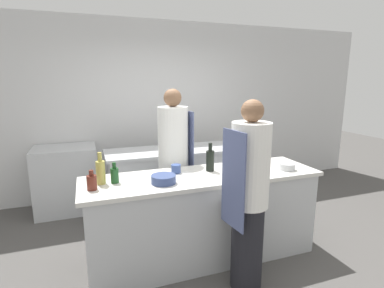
{
  "coord_description": "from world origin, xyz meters",
  "views": [
    {
      "loc": [
        -1.1,
        -2.72,
        1.87
      ],
      "look_at": [
        0.0,
        0.35,
        1.17
      ],
      "focal_mm": 28.0,
      "sensor_mm": 36.0,
      "label": 1
    }
  ],
  "objects": [
    {
      "name": "oven_range",
      "position": [
        -1.42,
        1.76,
        0.47
      ],
      "size": [
        0.85,
        0.64,
        0.94
      ],
      "color": "#B7BABC",
      "rests_on": "ground_plane"
    },
    {
      "name": "bottle_cooking_oil",
      "position": [
        -1.0,
        0.06,
        1.04
      ],
      "size": [
        0.09,
        0.09,
        0.3
      ],
      "color": "#B2A84C",
      "rests_on": "prep_counter"
    },
    {
      "name": "bottle_sauce",
      "position": [
        -0.88,
        0.05,
        1.0
      ],
      "size": [
        0.08,
        0.08,
        0.2
      ],
      "color": "#19471E",
      "rests_on": "prep_counter"
    },
    {
      "name": "bowl_prep_small",
      "position": [
        0.91,
        -0.15,
        0.96
      ],
      "size": [
        0.17,
        0.17,
        0.07
      ],
      "color": "#B7BABC",
      "rests_on": "prep_counter"
    },
    {
      "name": "bottle_vinegar",
      "position": [
        0.49,
        -0.05,
        1.01
      ],
      "size": [
        0.08,
        0.08,
        0.22
      ],
      "color": "silver",
      "rests_on": "prep_counter"
    },
    {
      "name": "prep_counter",
      "position": [
        0.0,
        0.0,
        0.46
      ],
      "size": [
        2.45,
        0.7,
        0.92
      ],
      "color": "#B7BABC",
      "rests_on": "ground_plane"
    },
    {
      "name": "bottle_olive_oil",
      "position": [
        -1.09,
        -0.07,
        0.99
      ],
      "size": [
        0.09,
        0.09,
        0.18
      ],
      "color": "#5B2319",
      "rests_on": "prep_counter"
    },
    {
      "name": "chef_at_prep_near",
      "position": [
        0.19,
        -0.58,
        0.86
      ],
      "size": [
        0.37,
        0.35,
        1.72
      ],
      "rotation": [
        0.0,
        0.0,
        1.71
      ],
      "color": "black",
      "rests_on": "ground_plane"
    },
    {
      "name": "bowl_mixing_large",
      "position": [
        -0.45,
        -0.12,
        0.96
      ],
      "size": [
        0.23,
        0.23,
        0.08
      ],
      "color": "navy",
      "rests_on": "prep_counter"
    },
    {
      "name": "pass_counter",
      "position": [
        0.15,
        1.21,
        0.46
      ],
      "size": [
        2.11,
        0.68,
        0.92
      ],
      "color": "#B7BABC",
      "rests_on": "ground_plane"
    },
    {
      "name": "ground_plane",
      "position": [
        0.0,
        0.0,
        0.0
      ],
      "size": [
        16.0,
        16.0,
        0.0
      ],
      "primitive_type": "plane",
      "color": "#4C4947"
    },
    {
      "name": "cup",
      "position": [
        -0.25,
        0.15,
        0.97
      ],
      "size": [
        0.1,
        0.1,
        0.09
      ],
      "color": "#33477F",
      "rests_on": "prep_counter"
    },
    {
      "name": "bottle_wine",
      "position": [
        0.11,
        0.1,
        1.04
      ],
      "size": [
        0.09,
        0.09,
        0.3
      ],
      "color": "black",
      "rests_on": "prep_counter"
    },
    {
      "name": "wall_back",
      "position": [
        0.0,
        2.13,
        1.4
      ],
      "size": [
        8.0,
        0.06,
        2.8
      ],
      "color": "silver",
      "rests_on": "ground_plane"
    },
    {
      "name": "chef_at_stove",
      "position": [
        -0.15,
        0.58,
        0.89
      ],
      "size": [
        0.38,
        0.37,
        1.78
      ],
      "rotation": [
        0.0,
        0.0,
        -1.44
      ],
      "color": "black",
      "rests_on": "ground_plane"
    }
  ]
}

